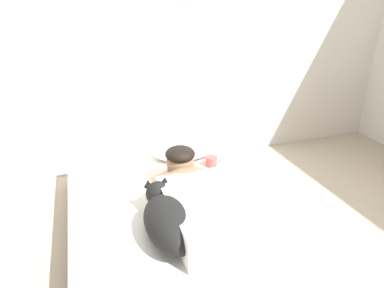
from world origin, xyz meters
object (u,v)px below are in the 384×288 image
(person_lying, at_px, (198,197))
(coffee_cup, at_px, (212,161))
(pillow, at_px, (185,150))
(cell_phone, at_px, (230,218))
(bed, at_px, (192,220))
(dog, at_px, (168,218))

(person_lying, relative_size, coffee_cup, 7.36)
(pillow, distance_m, cell_phone, 0.87)
(bed, bearing_deg, coffee_cup, 53.91)
(cell_phone, bearing_deg, dog, -176.56)
(bed, height_order, coffee_cup, coffee_cup)
(bed, relative_size, cell_phone, 14.10)
(bed, distance_m, pillow, 0.67)
(bed, distance_m, cell_phone, 0.33)
(bed, height_order, dog, dog)
(pillow, xyz_separation_m, dog, (-0.38, -0.89, 0.05))
(bed, height_order, pillow, pillow)
(person_lying, xyz_separation_m, cell_phone, (0.15, -0.12, -0.10))
(person_lying, height_order, coffee_cup, person_lying)
(person_lying, distance_m, dog, 0.26)
(bed, bearing_deg, pillow, 76.51)
(dog, bearing_deg, cell_phone, 3.44)
(person_lying, bearing_deg, dog, -147.34)
(person_lying, distance_m, coffee_cup, 0.61)
(cell_phone, bearing_deg, pillow, 89.81)
(pillow, relative_size, dog, 0.90)
(pillow, height_order, cell_phone, pillow)
(cell_phone, bearing_deg, bed, 120.29)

